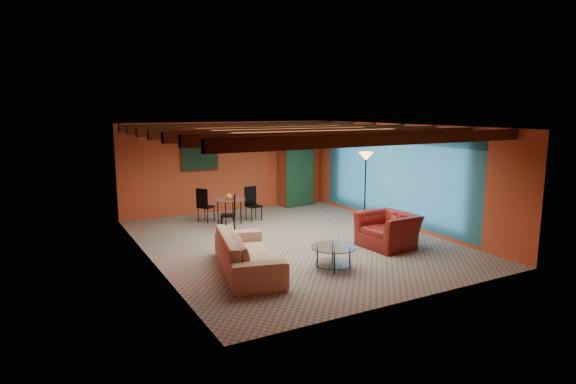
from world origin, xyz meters
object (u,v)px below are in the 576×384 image
potted_plant (296,143)px  dining_table (229,207)px  armchair (388,230)px  vase (229,186)px  sofa (248,253)px  floor_lamp (365,188)px  coffee_table (334,257)px  armoire (296,178)px

potted_plant → dining_table: bearing=-153.8°
armchair → vase: bearing=-152.0°
armchair → sofa: bearing=-94.4°
sofa → floor_lamp: floor_lamp is taller
sofa → floor_lamp: (4.41, 2.10, 0.61)m
sofa → coffee_table: sofa is taller
armchair → potted_plant: 5.42m
coffee_table → armoire: bearing=67.2°
coffee_table → sofa: bearing=155.8°
armoire → armchair: bearing=-102.6°
sofa → armchair: (3.43, -0.03, 0.02)m
armchair → vase: vase is taller
armchair → armoire: armoire is taller
dining_table → armoire: armoire is taller
dining_table → armoire: bearing=26.2°
armoire → floor_lamp: (0.45, -3.01, 0.07)m
dining_table → vase: vase is taller
armchair → vase: size_ratio=6.45×
sofa → armchair: 3.43m
armchair → dining_table: size_ratio=0.65×
armchair → vase: (-2.33, 3.73, 0.66)m
potted_plant → sofa: bearing=-127.8°
coffee_table → vase: bearing=95.5°
potted_plant → vase: potted_plant is taller
armoire → potted_plant: 1.12m
floor_lamp → armoire: bearing=98.5°
sofa → coffee_table: 1.67m
coffee_table → vase: size_ratio=4.83×
coffee_table → potted_plant: size_ratio=2.04×
sofa → vase: bearing=-3.2°
floor_lamp → vase: bearing=154.1°
armoire → potted_plant: size_ratio=4.13×
coffee_table → armoire: 6.32m
sofa → coffee_table: size_ratio=2.81×
vase → potted_plant: bearing=26.2°
potted_plant → vase: bearing=-153.8°
sofa → vase: 3.93m
armchair → coffee_table: 2.02m
dining_table → armoire: 3.21m
dining_table → floor_lamp: (3.31, -1.61, 0.50)m
armchair → armoire: size_ratio=0.66×
sofa → armchair: armchair is taller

